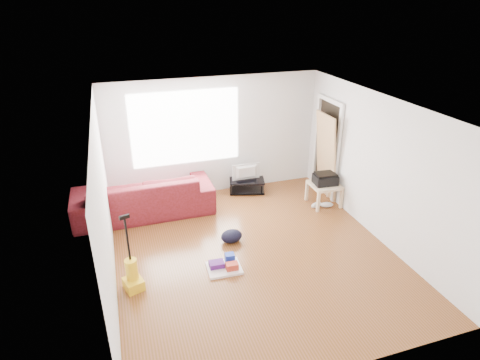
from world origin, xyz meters
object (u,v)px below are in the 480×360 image
object	(u,v)px
backpack	(232,241)
bucket	(188,213)
side_table	(324,187)
vacuum	(132,275)
cleaning_tray	(225,266)
tv_stand	(247,185)
sofa	(146,213)

from	to	relation	value
backpack	bucket	bearing A→B (deg)	104.50
side_table	vacuum	world-z (taller)	vacuum
bucket	backpack	bearing A→B (deg)	-65.84
cleaning_tray	bucket	bearing A→B (deg)	96.46
cleaning_tray	backpack	bearing A→B (deg)	65.18
backpack	vacuum	xyz separation A→B (m)	(-1.74, -0.73, 0.22)
tv_stand	cleaning_tray	size ratio (longest dim) A/B	1.52
tv_stand	side_table	bearing A→B (deg)	-22.60
side_table	cleaning_tray	world-z (taller)	side_table
cleaning_tray	tv_stand	bearing A→B (deg)	63.85
tv_stand	side_table	world-z (taller)	side_table
bucket	backpack	xyz separation A→B (m)	(0.55, -1.22, 0.00)
sofa	tv_stand	xyz separation A→B (m)	(2.23, 0.27, 0.15)
sofa	tv_stand	bearing A→B (deg)	-173.10
cleaning_tray	backpack	size ratio (longest dim) A/B	1.43
side_table	backpack	bearing A→B (deg)	-161.49
bucket	backpack	world-z (taller)	bucket
tv_stand	side_table	distance (m)	1.69
sofa	tv_stand	distance (m)	2.25
side_table	cleaning_tray	distance (m)	2.94
tv_stand	cleaning_tray	bearing A→B (deg)	-100.72
sofa	bucket	xyz separation A→B (m)	(0.79, -0.28, 0.00)
backpack	vacuum	distance (m)	1.90
bucket	vacuum	world-z (taller)	vacuum
tv_stand	bucket	size ratio (longest dim) A/B	2.67
backpack	cleaning_tray	bearing A→B (deg)	-124.49
bucket	vacuum	bearing A→B (deg)	-121.50
side_table	bucket	size ratio (longest dim) A/B	1.83
tv_stand	vacuum	size ratio (longest dim) A/B	0.69
side_table	bucket	xyz separation A→B (m)	(-2.76, 0.48, -0.39)
side_table	backpack	xyz separation A→B (m)	(-2.21, -0.74, -0.39)
side_table	cleaning_tray	bearing A→B (deg)	-150.27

